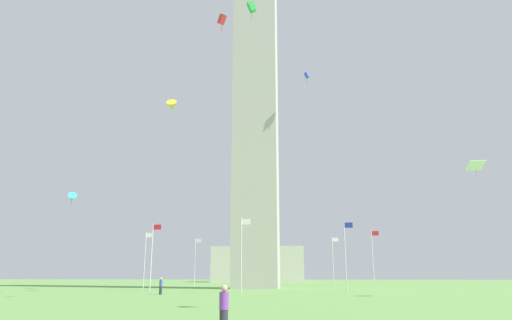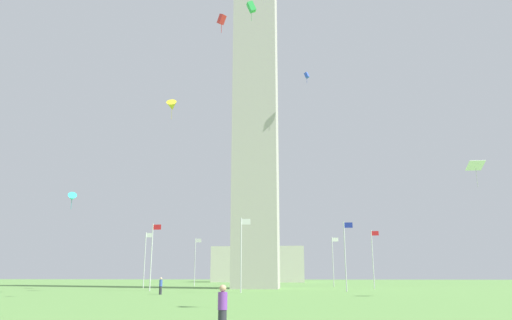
{
  "view_description": "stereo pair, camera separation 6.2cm",
  "coord_description": "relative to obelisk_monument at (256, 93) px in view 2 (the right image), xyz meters",
  "views": [
    {
      "loc": [
        6.84,
        -68.8,
        1.95
      ],
      "look_at": [
        0.0,
        0.0,
        19.14
      ],
      "focal_mm": 32.43,
      "sensor_mm": 36.0,
      "label": 1
    },
    {
      "loc": [
        6.9,
        -68.79,
        1.95
      ],
      "look_at": [
        0.0,
        0.0,
        19.14
      ],
      "focal_mm": 32.43,
      "sensor_mm": 36.0,
      "label": 2
    }
  ],
  "objects": [
    {
      "name": "kite_white_diamond",
      "position": [
        22.71,
        -26.1,
        -18.72
      ],
      "size": [
        1.49,
        1.36,
        2.33
      ],
      "color": "white"
    },
    {
      "name": "kite_cyan_delta",
      "position": [
        -19.03,
        -19.35,
        -19.84
      ],
      "size": [
        1.46,
        1.57,
        1.99
      ],
      "color": "#33C6D1"
    },
    {
      "name": "distant_building",
      "position": [
        -5.12,
        59.74,
        -25.63
      ],
      "size": [
        24.46,
        12.57,
        9.26
      ],
      "color": "beige",
      "rests_on": "ground"
    },
    {
      "name": "ground_plane",
      "position": [
        0.0,
        0.0,
        -30.26
      ],
      "size": [
        260.0,
        260.0,
        0.0
      ],
      "primitive_type": "plane",
      "color": "#609347"
    },
    {
      "name": "flagpole_nw",
      "position": [
        11.93,
        -11.88,
        -25.76
      ],
      "size": [
        1.12,
        0.14,
        8.22
      ],
      "color": "silver",
      "rests_on": "ground"
    },
    {
      "name": "flagpole_ne",
      "position": [
        11.93,
        11.88,
        -25.76
      ],
      "size": [
        1.12,
        0.14,
        8.22
      ],
      "color": "silver",
      "rests_on": "ground"
    },
    {
      "name": "flagpole_e",
      "position": [
        0.06,
        16.8,
        -25.76
      ],
      "size": [
        1.12,
        0.14,
        8.22
      ],
      "color": "silver",
      "rests_on": "ground"
    },
    {
      "name": "flagpole_sw",
      "position": [
        -11.82,
        -11.88,
        -25.76
      ],
      "size": [
        1.12,
        0.14,
        8.22
      ],
      "color": "silver",
      "rests_on": "ground"
    },
    {
      "name": "flagpole_w",
      "position": [
        0.06,
        -16.8,
        -25.76
      ],
      "size": [
        1.12,
        0.14,
        8.22
      ],
      "color": "silver",
      "rests_on": "ground"
    },
    {
      "name": "obelisk_monument",
      "position": [
        0.0,
        0.0,
        0.0
      ],
      "size": [
        6.66,
        6.66,
        60.53
      ],
      "color": "#B7B2A8",
      "rests_on": "ground"
    },
    {
      "name": "flagpole_n",
      "position": [
        16.85,
        0.0,
        -25.76
      ],
      "size": [
        1.12,
        0.14,
        8.22
      ],
      "color": "silver",
      "rests_on": "ground"
    },
    {
      "name": "person_purple_shirt",
      "position": [
        4.15,
        -52.69,
        -29.46
      ],
      "size": [
        0.32,
        0.32,
        1.62
      ],
      "rotation": [
        0.0,
        0.0,
        1.24
      ],
      "color": "#2D2D38",
      "rests_on": "ground"
    },
    {
      "name": "person_blue_shirt",
      "position": [
        -7.55,
        -21.56,
        -29.43
      ],
      "size": [
        0.32,
        0.32,
        1.68
      ],
      "rotation": [
        0.0,
        0.0,
        1.76
      ],
      "color": "#2D2D38",
      "rests_on": "ground"
    },
    {
      "name": "kite_green_box",
      "position": [
        1.53,
        -20.78,
        2.23
      ],
      "size": [
        1.24,
        0.96,
        2.52
      ],
      "color": "green"
    },
    {
      "name": "kite_red_box",
      "position": [
        0.4,
        -33.66,
        -6.99
      ],
      "size": [
        0.91,
        0.87,
        1.74
      ],
      "color": "red"
    },
    {
      "name": "kite_yellow_delta",
      "position": [
        -11.01,
        -9.0,
        -5.23
      ],
      "size": [
        1.62,
        2.04,
        2.98
      ],
      "color": "yellow"
    },
    {
      "name": "flagpole_se",
      "position": [
        -11.82,
        11.88,
        -25.76
      ],
      "size": [
        1.12,
        0.14,
        8.22
      ],
      "color": "silver",
      "rests_on": "ground"
    },
    {
      "name": "kite_blue_box",
      "position": [
        8.05,
        -5.2,
        0.3
      ],
      "size": [
        0.85,
        0.78,
        1.73
      ],
      "color": "blue"
    },
    {
      "name": "flagpole_s",
      "position": [
        -16.74,
        0.0,
        -25.76
      ],
      "size": [
        1.12,
        0.14,
        8.22
      ],
      "color": "silver",
      "rests_on": "ground"
    }
  ]
}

